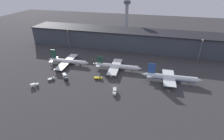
# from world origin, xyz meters

# --- Properties ---
(ground) EXTENTS (600.00, 600.00, 0.00)m
(ground) POSITION_xyz_m (0.00, 0.00, 0.00)
(ground) COLOR #383538
(terminal_building) EXTENTS (239.31, 31.52, 20.67)m
(terminal_building) POSITION_xyz_m (0.00, 84.57, 10.37)
(terminal_building) COLOR #3D424C
(terminal_building) RESTS_ON ground
(airplane_0) EXTENTS (41.24, 36.29, 13.65)m
(airplane_0) POSITION_xyz_m (-51.21, 25.81, 3.10)
(airplane_0) COLOR white
(airplane_0) RESTS_ON ground
(airplane_1) EXTENTS (44.49, 32.72, 11.65)m
(airplane_1) POSITION_xyz_m (-4.26, 26.59, 3.28)
(airplane_1) COLOR white
(airplane_1) RESTS_ON ground
(airplane_2) EXTENTS (46.16, 27.01, 14.37)m
(airplane_2) POSITION_xyz_m (41.55, 17.49, 3.69)
(airplane_2) COLOR white
(airplane_2) RESTS_ON ground
(service_vehicle_0) EXTENTS (5.08, 5.64, 2.42)m
(service_vehicle_0) POSITION_xyz_m (-50.85, -4.04, 1.13)
(service_vehicle_0) COLOR #9EA3A8
(service_vehicle_0) RESTS_ON ground
(service_vehicle_1) EXTENTS (5.50, 5.26, 2.83)m
(service_vehicle_1) POSITION_xyz_m (-57.61, -16.08, 1.61)
(service_vehicle_1) COLOR #9EA3A8
(service_vehicle_1) RESTS_ON ground
(service_vehicle_2) EXTENTS (3.66, 7.38, 2.91)m
(service_vehicle_2) POSITION_xyz_m (2.72, -8.75, 1.67)
(service_vehicle_2) COLOR white
(service_vehicle_2) RESTS_ON ground
(service_vehicle_3) EXTENTS (6.68, 3.55, 2.43)m
(service_vehicle_3) POSITION_xyz_m (-14.88, 6.87, 1.14)
(service_vehicle_3) COLOR gold
(service_vehicle_3) RESTS_ON ground
(service_vehicle_4) EXTENTS (7.21, 7.45, 3.90)m
(service_vehicle_4) POSITION_xyz_m (-40.78, 0.47, 2.14)
(service_vehicle_4) COLOR #282D38
(service_vehicle_4) RESTS_ON ground
(lamp_post_0) EXTENTS (1.80, 1.80, 21.95)m
(lamp_post_0) POSITION_xyz_m (-70.65, 67.02, 14.21)
(lamp_post_0) COLOR slate
(lamp_post_0) RESTS_ON ground
(lamp_post_1) EXTENTS (1.80, 1.80, 21.52)m
(lamp_post_1) POSITION_xyz_m (69.76, 67.02, 13.97)
(lamp_post_1) COLOR slate
(lamp_post_1) RESTS_ON ground
(control_tower) EXTENTS (9.00, 9.00, 49.43)m
(control_tower) POSITION_xyz_m (-15.52, 133.27, 28.44)
(control_tower) COLOR #99999E
(control_tower) RESTS_ON ground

